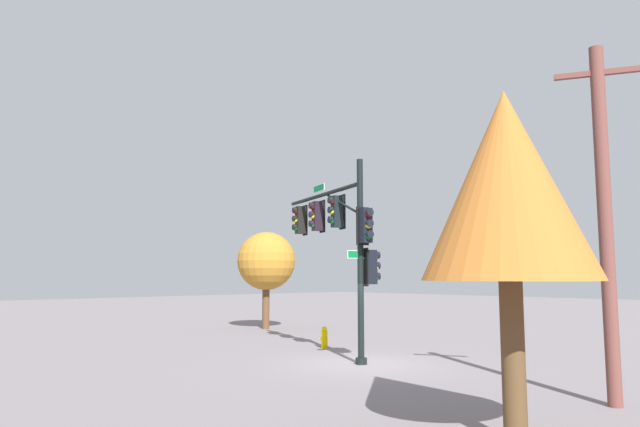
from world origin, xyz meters
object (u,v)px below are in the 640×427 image
Objects in this scene: signal_pole_assembly at (339,231)px; fire_hydrant at (324,337)px; tree_mid at (266,261)px; utility_pole at (605,216)px; tree_near at (507,186)px.

signal_pole_assembly reaches higher than fire_hydrant.
utility_pole is at bearing 163.25° from tree_mid.
tree_mid is (19.32, -5.81, -0.53)m from utility_pole.
utility_pole is 20.18m from tree_mid.
signal_pole_assembly is 1.10× the size of tree_near.
tree_near reaches higher than tree_mid.
fire_hydrant is 0.14× the size of tree_near.
tree_near is at bearing 150.58° from signal_pole_assembly.
utility_pole is 4.11m from tree_near.
signal_pole_assembly is 4.64m from fire_hydrant.
tree_near is 21.64m from tree_mid.
utility_pole is 12.13m from fire_hydrant.
signal_pole_assembly is at bearing -29.42° from tree_near.
signal_pole_assembly reaches higher than tree_mid.
tree_mid is at bearing -25.28° from signal_pole_assembly.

